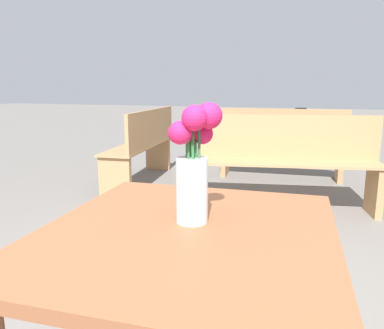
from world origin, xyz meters
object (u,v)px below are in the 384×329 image
bench_near (286,159)px  bicycle (311,136)px  bench_middle (145,144)px  bench_far (281,142)px  table_front (188,274)px  flower_vase (193,167)px

bench_near → bicycle: size_ratio=1.01×
bicycle → bench_middle: bearing=-127.7°
bench_near → bench_far: (-0.17, 1.12, -0.01)m
table_front → bench_far: bench_far is taller
bench_near → bicycle: (0.13, 2.69, -0.11)m
bench_far → bench_middle: bearing=-154.5°
bench_near → bench_middle: 1.68m
bicycle → bench_near: bearing=-92.8°
bench_middle → bicycle: bearing=52.3°
bench_middle → bench_far: (1.46, 0.69, -0.00)m
bicycle → table_front: bearing=-91.6°
flower_vase → bench_near: size_ratio=0.19×
flower_vase → bicycle: flower_vase is taller
bench_middle → bench_far: bearing=25.5°
bench_near → bench_middle: size_ratio=1.05×
bench_far → bicycle: (0.30, 1.57, -0.10)m
bench_far → bicycle: bench_far is taller
bench_near → bench_middle: (-1.62, 0.43, -0.00)m
flower_vase → bicycle: 5.24m
flower_vase → bench_middle: size_ratio=0.20×
bench_near → table_front: bearing=-90.3°
table_front → bench_near: bearing=89.7°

